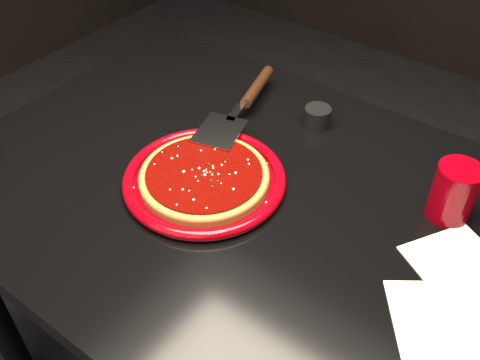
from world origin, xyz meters
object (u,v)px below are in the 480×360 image
Objects in this scene: pizza_server at (241,105)px; cup at (454,192)px; table at (258,317)px; ramekin at (317,117)px; plate at (204,179)px.

pizza_server is 3.39× the size of cup.
pizza_server is 0.46m from cup.
table is 11.40× the size of cup.
cup is 1.89× the size of ramekin.
pizza_server is 0.16m from ramekin.
cup is at bearing -16.04° from pizza_server.
table is 3.96× the size of plate.
ramekin is at bearing 75.65° from plate.
cup is at bearing 26.16° from plate.
table is 0.47m from ramekin.
pizza_server is (-0.17, 0.17, 0.42)m from table.
table is 3.36× the size of pizza_server.
cup reaches higher than plate.
ramekin is at bearing 163.64° from cup.
plate is 0.85× the size of pizza_server.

